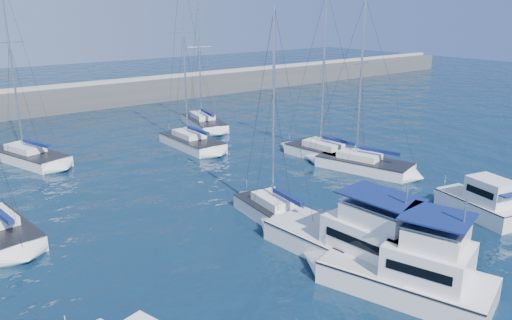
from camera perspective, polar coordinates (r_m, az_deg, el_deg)
ground at (r=30.21m, az=12.48°, el=-9.50°), size 220.00×220.00×0.00m
breakwater at (r=73.13m, az=-20.44°, el=6.32°), size 160.00×6.00×4.45m
motor_yacht_port_inner at (r=27.54m, az=11.83°, el=-9.55°), size 4.22×10.73×4.69m
motor_yacht_stbd_inner at (r=25.59m, az=17.63°, el=-12.19°), size 5.87×8.67×4.69m
motor_yacht_stbd_outer at (r=36.11m, az=24.44°, el=-4.56°), size 3.46×5.99×3.20m
sailboat_mid_c at (r=32.73m, az=2.50°, el=-5.94°), size 3.71×7.08×13.72m
sailboat_mid_d at (r=46.20m, az=8.10°, el=0.81°), size 3.93×8.24×15.18m
sailboat_mid_e at (r=43.39m, az=12.22°, el=-0.49°), size 5.11×8.43×14.34m
sailboat_back_a at (r=49.04m, az=-24.47°, el=0.39°), size 5.44×8.88×16.86m
sailboat_back_b at (r=49.94m, az=-7.37°, el=2.11°), size 3.20×8.00×17.87m
sailboat_back_c at (r=58.34m, az=-5.99°, el=4.28°), size 4.82×8.68×14.48m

